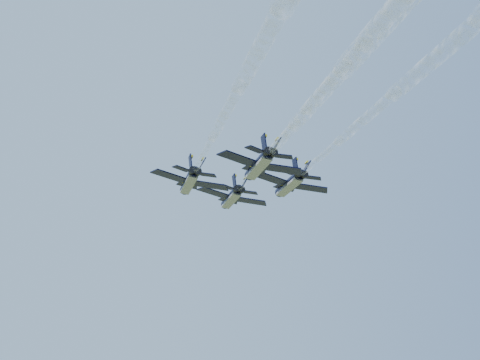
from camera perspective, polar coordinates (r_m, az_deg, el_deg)
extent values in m
cylinder|color=black|center=(129.75, -0.72, -1.49)|extent=(2.14, 14.07, 2.11)
cone|color=black|center=(137.84, -1.37, -2.23)|extent=(2.11, 2.76, 2.11)
ellipsoid|color=black|center=(133.35, -0.96, -1.58)|extent=(1.19, 2.55, 1.05)
cube|color=gray|center=(129.58, -0.78, -1.78)|extent=(1.68, 12.62, 0.77)
cube|color=black|center=(128.46, -2.21, -1.09)|extent=(6.83, 5.10, 1.34)
cube|color=yellow|center=(130.22, -2.33, -1.22)|extent=(5.73, 2.17, 1.35)
cube|color=black|center=(129.45, 0.88, -1.81)|extent=(6.83, 5.12, 1.34)
cube|color=yellow|center=(131.20, 0.72, -1.93)|extent=(5.73, 2.19, 1.35)
cube|color=black|center=(123.02, -1.15, -0.60)|extent=(3.17, 2.59, 0.66)
cube|color=black|center=(123.65, 0.85, -1.07)|extent=(3.17, 2.60, 0.66)
cube|color=black|center=(124.29, -0.49, -0.17)|extent=(0.52, 2.33, 2.76)
cube|color=black|center=(124.55, 0.31, -0.35)|extent=(1.48, 2.34, 2.50)
cylinder|color=black|center=(122.51, -0.30, -0.75)|extent=(1.37, 1.28, 1.36)
cylinder|color=black|center=(122.65, 0.13, -0.85)|extent=(1.37, 1.28, 1.36)
cylinder|color=black|center=(117.25, -4.33, -0.10)|extent=(2.14, 14.07, 2.11)
cone|color=black|center=(125.38, -4.81, -1.00)|extent=(2.11, 2.76, 2.11)
ellipsoid|color=black|center=(120.88, -4.49, -0.24)|extent=(1.19, 2.55, 1.05)
cube|color=gray|center=(117.08, -4.40, -0.42)|extent=(1.68, 12.62, 0.77)
cube|color=black|center=(116.21, -6.02, 0.35)|extent=(6.83, 5.10, 1.34)
cube|color=yellow|center=(117.98, -6.09, 0.19)|extent=(5.73, 2.17, 1.35)
cube|color=black|center=(116.71, -2.57, -0.46)|extent=(6.83, 5.12, 1.34)
cube|color=yellow|center=(118.48, -2.70, -0.61)|extent=(5.73, 2.19, 1.35)
cube|color=black|center=(110.65, -5.02, 0.97)|extent=(3.17, 2.59, 0.66)
cube|color=black|center=(110.98, -2.78, 0.44)|extent=(3.17, 2.60, 0.66)
cube|color=black|center=(111.85, -4.25, 1.44)|extent=(0.52, 2.33, 2.76)
cube|color=black|center=(111.98, -3.35, 1.22)|extent=(1.48, 2.34, 2.50)
cylinder|color=black|center=(110.02, -4.10, 0.81)|extent=(1.37, 1.28, 1.36)
cylinder|color=black|center=(110.09, -3.62, 0.70)|extent=(1.37, 1.28, 1.36)
cylinder|color=black|center=(119.18, 4.25, -0.33)|extent=(2.14, 14.07, 2.11)
cone|color=black|center=(127.08, 3.24, -1.20)|extent=(2.11, 2.76, 2.11)
ellipsoid|color=black|center=(122.72, 3.85, -0.46)|extent=(1.19, 2.55, 1.05)
cube|color=gray|center=(118.99, 4.20, -0.65)|extent=(1.68, 12.62, 0.77)
cube|color=black|center=(117.63, 2.69, 0.11)|extent=(6.83, 5.10, 1.34)
cube|color=yellow|center=(119.36, 2.49, -0.04)|extent=(5.73, 2.17, 1.35)
cube|color=black|center=(119.19, 6.00, -0.68)|extent=(6.83, 5.12, 1.34)
cube|color=yellow|center=(120.89, 5.76, -0.82)|extent=(5.73, 2.19, 1.35)
cube|color=black|center=(112.44, 4.09, 0.71)|extent=(3.17, 2.59, 0.66)
cube|color=black|center=(113.45, 6.23, 0.19)|extent=(3.17, 2.60, 0.66)
cube|color=black|center=(113.86, 4.75, 1.17)|extent=(0.52, 2.33, 2.76)
cube|color=black|center=(114.26, 5.60, 0.96)|extent=(1.48, 2.34, 2.50)
cylinder|color=black|center=(112.09, 5.03, 0.55)|extent=(1.37, 1.28, 1.36)
cylinder|color=black|center=(112.31, 5.49, 0.44)|extent=(1.37, 1.28, 1.36)
cylinder|color=black|center=(106.15, 1.64, 1.33)|extent=(2.14, 14.07, 2.11)
cone|color=black|center=(114.09, 0.70, 0.25)|extent=(2.11, 2.76, 2.11)
ellipsoid|color=black|center=(109.72, 1.28, 1.13)|extent=(1.19, 2.55, 1.05)
cube|color=gray|center=(105.95, 1.58, 0.98)|extent=(1.68, 12.62, 0.77)
cube|color=black|center=(104.78, -0.15, 1.86)|extent=(6.83, 5.10, 1.34)
cube|color=yellow|center=(106.52, -0.33, 1.65)|extent=(5.73, 2.17, 1.35)
cube|color=black|center=(105.98, 3.61, 0.94)|extent=(6.83, 5.12, 1.34)
cube|color=yellow|center=(107.70, 3.37, 0.76)|extent=(5.73, 2.19, 1.35)
cube|color=black|center=(99.50, 1.28, 2.63)|extent=(3.17, 2.59, 0.66)
cube|color=black|center=(100.28, 3.72, 2.03)|extent=(3.17, 2.60, 0.66)
cube|color=black|center=(100.89, 2.06, 3.12)|extent=(0.52, 2.33, 2.76)
cube|color=black|center=(101.20, 3.04, 2.87)|extent=(1.48, 2.34, 2.50)
cylinder|color=black|center=(99.06, 2.34, 2.45)|extent=(1.37, 1.28, 1.36)
cylinder|color=black|center=(99.23, 2.86, 2.32)|extent=(1.37, 1.28, 1.36)
cylinder|color=white|center=(113.57, 0.86, 0.31)|extent=(1.16, 19.77, 1.12)
cylinder|color=white|center=(96.09, 3.21, 2.99)|extent=(1.58, 19.77, 1.54)
cylinder|color=white|center=(79.15, 6.60, 6.83)|extent=(2.07, 19.77, 2.03)
cylinder|color=white|center=(63.17, 11.89, 12.62)|extent=(2.64, 19.77, 2.60)
cylinder|color=white|center=(101.00, -3.14, 2.15)|extent=(1.16, 19.77, 1.12)
cylinder|color=white|center=(83.46, -1.28, 5.62)|extent=(1.58, 19.77, 1.54)
cylinder|color=white|center=(66.51, 1.59, 10.90)|extent=(2.07, 19.77, 2.03)
cylinder|color=white|center=(103.48, 6.76, 1.83)|extent=(1.16, 19.77, 1.12)
cylinder|color=white|center=(86.77, 10.56, 5.09)|extent=(1.58, 19.77, 1.54)
cylinder|color=white|center=(71.03, 16.19, 9.80)|extent=(2.07, 19.77, 2.03)
cylinder|color=white|center=(90.40, 4.06, 4.10)|extent=(1.16, 19.77, 1.12)
cylinder|color=white|center=(73.70, 7.92, 8.47)|extent=(1.58, 19.77, 1.54)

